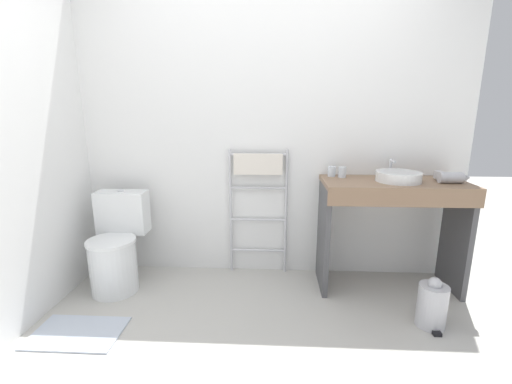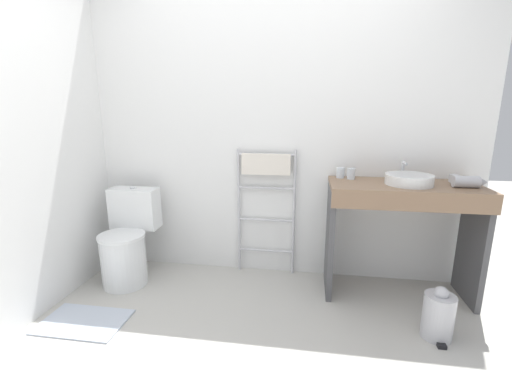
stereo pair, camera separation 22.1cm
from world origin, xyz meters
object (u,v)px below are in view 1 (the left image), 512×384
towel_radiator (258,185)px  hair_dryer (451,177)px  cup_near_edge (342,172)px  trash_bin (432,305)px  cup_near_wall (332,171)px  sink_basin (398,176)px  toilet (116,248)px

towel_radiator → hair_dryer: 1.46m
cup_near_edge → trash_bin: cup_near_edge is taller
hair_dryer → towel_radiator: bearing=170.1°
cup_near_wall → trash_bin: bearing=-49.4°
towel_radiator → cup_near_edge: size_ratio=12.97×
sink_basin → trash_bin: size_ratio=0.95×
towel_radiator → cup_near_wall: bearing=-3.8°
sink_basin → hair_dryer: bearing=-4.6°
toilet → sink_basin: (2.17, 0.09, 0.58)m
cup_near_wall → cup_near_edge: size_ratio=0.98×
cup_near_edge → towel_radiator: bearing=173.3°
trash_bin → sink_basin: bearing=103.2°
cup_near_wall → hair_dryer: same height
towel_radiator → hair_dryer: size_ratio=4.85×
toilet → hair_dryer: hair_dryer is taller
sink_basin → cup_near_edge: size_ratio=3.94×
towel_radiator → hair_dryer: (1.43, -0.25, 0.13)m
hair_dryer → cup_near_edge: bearing=167.2°
toilet → hair_dryer: (2.54, 0.06, 0.59)m
toilet → trash_bin: size_ratio=2.21×
toilet → towel_radiator: (1.11, 0.31, 0.46)m
toilet → hair_dryer: bearing=1.4°
cup_near_wall → hair_dryer: size_ratio=0.37×
cup_near_wall → hair_dryer: bearing=-14.1°
sink_basin → cup_near_edge: (-0.39, 0.14, 0.00)m
sink_basin → trash_bin: bearing=-76.8°
cup_near_wall → cup_near_edge: bearing=-26.5°
cup_near_wall → trash_bin: (0.58, -0.68, -0.76)m
cup_near_edge → hair_dryer: size_ratio=0.37×
cup_near_edge → trash_bin: size_ratio=0.24×
towel_radiator → cup_near_edge: (0.67, -0.08, 0.13)m
toilet → towel_radiator: towel_radiator is taller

